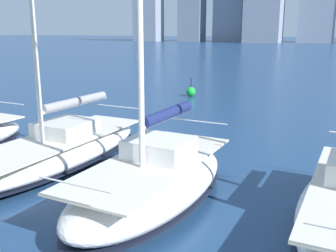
# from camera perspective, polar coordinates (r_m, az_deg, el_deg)

# --- Properties ---
(sailboat_navy) EXTENTS (3.23, 7.20, 12.77)m
(sailboat_navy) POSITION_cam_1_polar(r_m,az_deg,el_deg) (11.16, -2.23, -7.75)
(sailboat_navy) COLOR white
(sailboat_navy) RESTS_ON ground
(sailboat_grey) EXTENTS (3.31, 9.13, 12.70)m
(sailboat_grey) POSITION_cam_1_polar(r_m,az_deg,el_deg) (15.04, -15.72, -3.14)
(sailboat_grey) COLOR white
(sailboat_grey) RESTS_ON ground
(channel_buoy) EXTENTS (0.70, 0.70, 1.40)m
(channel_buoy) POSITION_cam_1_polar(r_m,az_deg,el_deg) (29.59, 3.35, 5.01)
(channel_buoy) COLOR green
(channel_buoy) RESTS_ON ground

